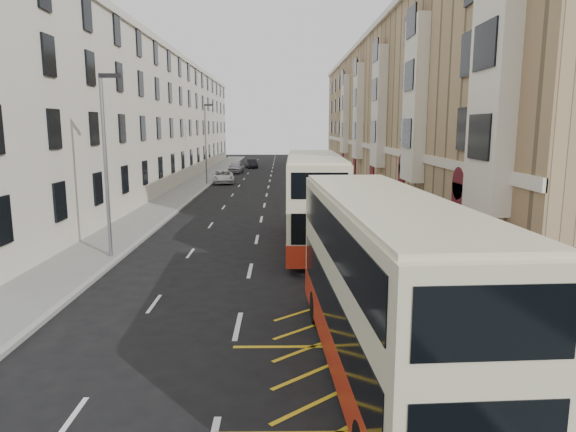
{
  "coord_description": "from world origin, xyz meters",
  "views": [
    {
      "loc": [
        1.33,
        -10.61,
        5.91
      ],
      "look_at": [
        1.57,
        8.79,
        2.52
      ],
      "focal_mm": 32.0,
      "sensor_mm": 36.0,
      "label": 1
    }
  ],
  "objects_px": {
    "white_van": "(223,177)",
    "pedestrian_far": "(450,264)",
    "car_red": "(308,162)",
    "double_decker_front": "(383,288)",
    "car_silver": "(236,167)",
    "double_decker_rear": "(314,200)",
    "street_lamp_near": "(106,156)",
    "car_dark": "(251,164)",
    "street_lamp_far": "(206,139)",
    "pedestrian_mid": "(542,287)"
  },
  "relations": [
    {
      "from": "street_lamp_far",
      "to": "pedestrian_mid",
      "type": "bearing_deg",
      "value": -67.1
    },
    {
      "from": "car_red",
      "to": "double_decker_front",
      "type": "bearing_deg",
      "value": 108.83
    },
    {
      "from": "pedestrian_mid",
      "to": "car_silver",
      "type": "height_order",
      "value": "pedestrian_mid"
    },
    {
      "from": "double_decker_rear",
      "to": "pedestrian_mid",
      "type": "distance_m",
      "value": 12.01
    },
    {
      "from": "street_lamp_near",
      "to": "street_lamp_far",
      "type": "bearing_deg",
      "value": 90.0
    },
    {
      "from": "double_decker_rear",
      "to": "double_decker_front",
      "type": "bearing_deg",
      "value": -85.51
    },
    {
      "from": "street_lamp_far",
      "to": "car_dark",
      "type": "bearing_deg",
      "value": 81.38
    },
    {
      "from": "street_lamp_far",
      "to": "pedestrian_far",
      "type": "relative_size",
      "value": 4.96
    },
    {
      "from": "double_decker_rear",
      "to": "pedestrian_far",
      "type": "distance_m",
      "value": 8.58
    },
    {
      "from": "pedestrian_far",
      "to": "white_van",
      "type": "height_order",
      "value": "pedestrian_far"
    },
    {
      "from": "double_decker_front",
      "to": "car_red",
      "type": "distance_m",
      "value": 63.79
    },
    {
      "from": "street_lamp_near",
      "to": "car_red",
      "type": "distance_m",
      "value": 53.94
    },
    {
      "from": "car_silver",
      "to": "white_van",
      "type": "bearing_deg",
      "value": -88.55
    },
    {
      "from": "street_lamp_near",
      "to": "car_silver",
      "type": "height_order",
      "value": "street_lamp_near"
    },
    {
      "from": "street_lamp_far",
      "to": "car_silver",
      "type": "relative_size",
      "value": 1.87
    },
    {
      "from": "street_lamp_far",
      "to": "pedestrian_far",
      "type": "height_order",
      "value": "street_lamp_far"
    },
    {
      "from": "car_silver",
      "to": "street_lamp_near",
      "type": "bearing_deg",
      "value": -89.47
    },
    {
      "from": "double_decker_rear",
      "to": "car_red",
      "type": "xyz_separation_m",
      "value": [
        2.28,
        49.91,
        -1.54
      ]
    },
    {
      "from": "pedestrian_mid",
      "to": "white_van",
      "type": "distance_m",
      "value": 41.5
    },
    {
      "from": "double_decker_rear",
      "to": "white_van",
      "type": "xyz_separation_m",
      "value": [
        -7.81,
        28.95,
        -1.64
      ]
    },
    {
      "from": "double_decker_rear",
      "to": "white_van",
      "type": "height_order",
      "value": "double_decker_rear"
    },
    {
      "from": "street_lamp_far",
      "to": "pedestrian_far",
      "type": "bearing_deg",
      "value": -68.15
    },
    {
      "from": "double_decker_front",
      "to": "white_van",
      "type": "height_order",
      "value": "double_decker_front"
    },
    {
      "from": "pedestrian_far",
      "to": "car_dark",
      "type": "xyz_separation_m",
      "value": [
        -10.55,
        56.15,
        -0.32
      ]
    },
    {
      "from": "white_van",
      "to": "car_silver",
      "type": "height_order",
      "value": "car_silver"
    },
    {
      "from": "street_lamp_near",
      "to": "car_red",
      "type": "relative_size",
      "value": 1.5
    },
    {
      "from": "pedestrian_far",
      "to": "car_dark",
      "type": "relative_size",
      "value": 0.42
    },
    {
      "from": "pedestrian_mid",
      "to": "car_dark",
      "type": "xyz_separation_m",
      "value": [
        -12.5,
        59.01,
        -0.35
      ]
    },
    {
      "from": "street_lamp_near",
      "to": "pedestrian_mid",
      "type": "bearing_deg",
      "value": -25.01
    },
    {
      "from": "pedestrian_mid",
      "to": "white_van",
      "type": "bearing_deg",
      "value": 93.18
    },
    {
      "from": "pedestrian_far",
      "to": "car_dark",
      "type": "distance_m",
      "value": 57.13
    },
    {
      "from": "street_lamp_far",
      "to": "pedestrian_far",
      "type": "distance_m",
      "value": 37.35
    },
    {
      "from": "car_dark",
      "to": "double_decker_rear",
      "type": "bearing_deg",
      "value": -95.85
    },
    {
      "from": "double_decker_front",
      "to": "car_red",
      "type": "bearing_deg",
      "value": 85.54
    },
    {
      "from": "double_decker_rear",
      "to": "car_silver",
      "type": "bearing_deg",
      "value": 101.81
    },
    {
      "from": "white_van",
      "to": "car_dark",
      "type": "distance_m",
      "value": 20.14
    },
    {
      "from": "car_dark",
      "to": "car_silver",
      "type": "bearing_deg",
      "value": -113.61
    },
    {
      "from": "double_decker_rear",
      "to": "street_lamp_far",
      "type": "bearing_deg",
      "value": 110.11
    },
    {
      "from": "white_van",
      "to": "double_decker_front",
      "type": "bearing_deg",
      "value": -86.15
    },
    {
      "from": "car_silver",
      "to": "car_dark",
      "type": "distance_m",
      "value": 8.2
    },
    {
      "from": "double_decker_front",
      "to": "pedestrian_mid",
      "type": "bearing_deg",
      "value": 30.6
    },
    {
      "from": "street_lamp_near",
      "to": "street_lamp_far",
      "type": "xyz_separation_m",
      "value": [
        0.0,
        30.0,
        0.0
      ]
    },
    {
      "from": "street_lamp_far",
      "to": "double_decker_front",
      "type": "xyz_separation_m",
      "value": [
        10.02,
        -41.21,
        -2.42
      ]
    },
    {
      "from": "double_decker_rear",
      "to": "pedestrian_mid",
      "type": "height_order",
      "value": "double_decker_rear"
    },
    {
      "from": "white_van",
      "to": "pedestrian_far",
      "type": "bearing_deg",
      "value": -78.54
    },
    {
      "from": "pedestrian_mid",
      "to": "car_dark",
      "type": "distance_m",
      "value": 60.32
    },
    {
      "from": "pedestrian_far",
      "to": "car_red",
      "type": "xyz_separation_m",
      "value": [
        -2.28,
        57.05,
        -0.18
      ]
    },
    {
      "from": "car_dark",
      "to": "pedestrian_far",
      "type": "bearing_deg",
      "value": -92.18
    },
    {
      "from": "street_lamp_near",
      "to": "car_dark",
      "type": "relative_size",
      "value": 2.07
    },
    {
      "from": "car_dark",
      "to": "street_lamp_far",
      "type": "bearing_deg",
      "value": -111.44
    }
  ]
}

